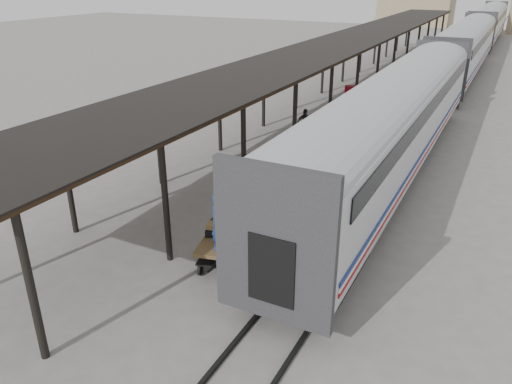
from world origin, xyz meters
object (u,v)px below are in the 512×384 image
at_px(luggage_tug, 350,97).
at_px(porter, 219,222).
at_px(pedestrian, 305,123).
at_px(baggage_cart, 224,243).

height_order(luggage_tug, porter, porter).
relative_size(porter, pedestrian, 1.10).
distance_m(baggage_cart, porter, 1.30).
xyz_separation_m(baggage_cart, porter, (0.25, -0.65, 1.10)).
height_order(luggage_tug, pedestrian, pedestrian).
relative_size(luggage_tug, pedestrian, 1.03).
xyz_separation_m(porter, pedestrian, (-2.89, 13.92, -0.94)).
relative_size(baggage_cart, porter, 1.48).
bearing_deg(luggage_tug, pedestrian, -110.10).
bearing_deg(pedestrian, luggage_tug, -86.11).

